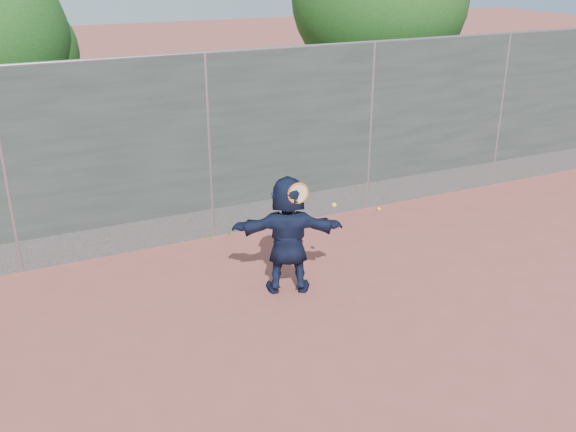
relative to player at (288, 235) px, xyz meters
name	(u,v)px	position (x,y,z in m)	size (l,w,h in m)	color
ground	(310,341)	(-0.33, -1.31, -0.83)	(80.00, 80.00, 0.00)	#9E4C42
player	(288,235)	(0.00, 0.00, 0.00)	(1.54, 0.49, 1.66)	#141B37
ball_ground	(379,209)	(2.79, 1.95, -0.80)	(0.07, 0.07, 0.07)	yellow
fence	(209,144)	(-0.33, 2.19, 0.75)	(20.00, 0.06, 3.03)	#38423D
swing_action	(302,196)	(0.10, -0.20, 0.62)	(0.72, 0.13, 0.51)	orange
tree_right	(385,0)	(4.35, 4.44, 2.66)	(3.78, 3.60, 5.39)	#382314
weed_clump	(232,228)	(-0.04, 2.07, -0.70)	(0.68, 0.07, 0.30)	#387226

